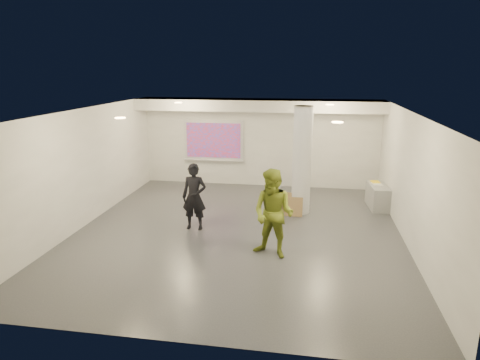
% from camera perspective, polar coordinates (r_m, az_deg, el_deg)
% --- Properties ---
extents(floor, '(8.00, 9.00, 0.01)m').
position_cam_1_polar(floor, '(10.76, -0.35, -6.99)').
color(floor, '#393B41').
rests_on(floor, ground).
extents(ceiling, '(8.00, 9.00, 0.01)m').
position_cam_1_polar(ceiling, '(10.04, -0.38, 9.12)').
color(ceiling, white).
rests_on(ceiling, floor).
extents(wall_back, '(8.00, 0.01, 3.00)m').
position_cam_1_polar(wall_back, '(14.66, 2.63, 4.99)').
color(wall_back, silver).
rests_on(wall_back, floor).
extents(wall_front, '(8.00, 0.01, 3.00)m').
position_cam_1_polar(wall_front, '(6.14, -7.60, -9.31)').
color(wall_front, silver).
rests_on(wall_front, floor).
extents(wall_left, '(0.01, 9.00, 3.00)m').
position_cam_1_polar(wall_left, '(11.65, -20.15, 1.52)').
color(wall_left, silver).
rests_on(wall_left, floor).
extents(wall_right, '(0.01, 9.00, 3.00)m').
position_cam_1_polar(wall_right, '(10.42, 21.88, -0.14)').
color(wall_right, silver).
rests_on(wall_right, floor).
extents(soffit_band, '(8.00, 1.10, 0.36)m').
position_cam_1_polar(soffit_band, '(13.95, 2.42, 9.96)').
color(soffit_band, silver).
rests_on(soffit_band, ceiling).
extents(downlight_nw, '(0.22, 0.22, 0.02)m').
position_cam_1_polar(downlight_nw, '(12.99, -8.22, 10.17)').
color(downlight_nw, '#FFC983').
rests_on(downlight_nw, ceiling).
extents(downlight_ne, '(0.22, 0.22, 0.02)m').
position_cam_1_polar(downlight_ne, '(12.40, 11.87, 9.80)').
color(downlight_ne, '#FFC983').
rests_on(downlight_ne, ceiling).
extents(downlight_sw, '(0.22, 0.22, 0.02)m').
position_cam_1_polar(downlight_sw, '(9.27, -15.68, 7.97)').
color(downlight_sw, '#FFC983').
rests_on(downlight_sw, ceiling).
extents(downlight_se, '(0.22, 0.22, 0.02)m').
position_cam_1_polar(downlight_se, '(8.42, 12.87, 7.52)').
color(downlight_se, '#FFC983').
rests_on(downlight_se, ceiling).
extents(column, '(0.52, 0.52, 3.00)m').
position_cam_1_polar(column, '(11.91, 8.26, 2.56)').
color(column, silver).
rests_on(column, floor).
extents(projection_screen, '(2.10, 0.13, 1.42)m').
position_cam_1_polar(projection_screen, '(14.88, -3.54, 5.23)').
color(projection_screen, silver).
rests_on(projection_screen, wall_back).
extents(credenza, '(0.58, 1.20, 0.68)m').
position_cam_1_polar(credenza, '(13.13, 17.89, -2.10)').
color(credenza, gray).
rests_on(credenza, floor).
extents(papers_stack, '(0.31, 0.37, 0.02)m').
position_cam_1_polar(papers_stack, '(13.11, 17.79, -0.51)').
color(papers_stack, white).
rests_on(papers_stack, credenza).
extents(postit_pad, '(0.26, 0.34, 0.03)m').
position_cam_1_polar(postit_pad, '(13.29, 17.61, -0.27)').
color(postit_pad, yellow).
rests_on(postit_pad, credenza).
extents(cardboard_back, '(0.56, 0.28, 0.59)m').
position_cam_1_polar(cardboard_back, '(12.12, 6.93, -3.09)').
color(cardboard_back, olive).
rests_on(cardboard_back, floor).
extents(cardboard_front, '(0.49, 0.16, 0.54)m').
position_cam_1_polar(cardboard_front, '(11.91, 7.17, -3.56)').
color(cardboard_front, olive).
rests_on(cardboard_front, floor).
extents(woman, '(0.62, 0.41, 1.69)m').
position_cam_1_polar(woman, '(10.79, -6.11, -2.25)').
color(woman, black).
rests_on(woman, floor).
extents(man, '(1.14, 1.02, 1.94)m').
position_cam_1_polar(man, '(9.17, 4.48, -4.51)').
color(man, olive).
rests_on(man, floor).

